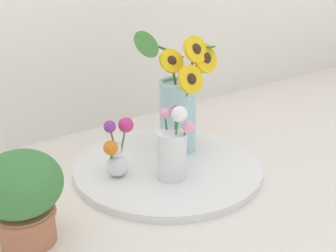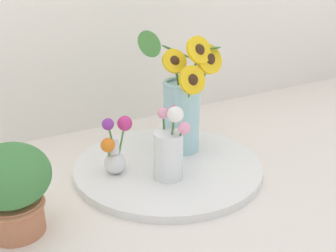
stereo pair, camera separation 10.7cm
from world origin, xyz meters
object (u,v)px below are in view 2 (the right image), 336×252
(serving_tray, at_px, (168,166))
(mason_jar_sunflowers, at_px, (183,105))
(vase_small_center, at_px, (169,149))
(vase_bulb_right, at_px, (115,150))
(potted_plant, at_px, (12,186))

(serving_tray, relative_size, mason_jar_sunflowers, 1.49)
(mason_jar_sunflowers, relative_size, vase_small_center, 1.77)
(vase_bulb_right, xyz_separation_m, potted_plant, (-0.28, -0.10, 0.03))
(vase_small_center, relative_size, vase_bulb_right, 1.29)
(potted_plant, bearing_deg, serving_tray, 9.97)
(potted_plant, bearing_deg, vase_small_center, 0.56)
(mason_jar_sunflowers, distance_m, vase_small_center, 0.19)
(vase_small_center, bearing_deg, serving_tray, 60.55)
(vase_small_center, relative_size, potted_plant, 0.98)
(serving_tray, distance_m, mason_jar_sunflowers, 0.18)
(vase_bulb_right, bearing_deg, mason_jar_sunflowers, 7.57)
(serving_tray, height_order, vase_small_center, vase_small_center)
(mason_jar_sunflowers, xyz_separation_m, potted_plant, (-0.51, -0.13, -0.05))
(vase_small_center, height_order, vase_bulb_right, vase_small_center)
(mason_jar_sunflowers, bearing_deg, serving_tray, -146.70)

